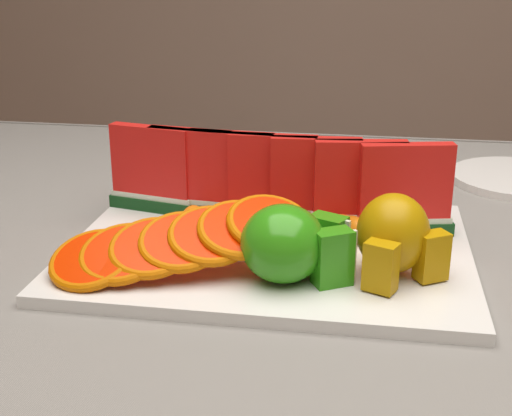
% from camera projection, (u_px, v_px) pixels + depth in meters
% --- Properties ---
extents(table, '(1.40, 0.90, 0.75)m').
position_uv_depth(table, '(314.00, 349.00, 0.75)').
color(table, '#432D17').
rests_on(table, ground).
extents(tablecloth, '(1.53, 1.03, 0.20)m').
position_uv_depth(tablecloth, '(316.00, 296.00, 0.73)').
color(tablecloth, gray).
rests_on(tablecloth, table).
extents(platter, '(0.40, 0.30, 0.01)m').
position_uv_depth(platter, '(270.00, 250.00, 0.73)').
color(platter, silver).
rests_on(platter, tablecloth).
extents(apple_cluster, '(0.11, 0.09, 0.07)m').
position_uv_depth(apple_cluster, '(291.00, 245.00, 0.64)').
color(apple_cluster, '#247F10').
rests_on(apple_cluster, platter).
extents(pear_cluster, '(0.09, 0.09, 0.08)m').
position_uv_depth(pear_cluster, '(395.00, 236.00, 0.64)').
color(pear_cluster, '#B5660B').
rests_on(pear_cluster, platter).
extents(fork, '(0.08, 0.19, 0.00)m').
position_uv_depth(fork, '(160.00, 168.00, 1.01)').
color(fork, silver).
rests_on(fork, tablecloth).
extents(watermelon_row, '(0.39, 0.07, 0.10)m').
position_uv_depth(watermelon_row, '(272.00, 181.00, 0.77)').
color(watermelon_row, '#113F19').
rests_on(watermelon_row, platter).
extents(orange_fan_front, '(0.26, 0.15, 0.06)m').
position_uv_depth(orange_fan_front, '(182.00, 241.00, 0.65)').
color(orange_fan_front, orange).
rests_on(orange_fan_front, platter).
extents(orange_fan_back, '(0.29, 0.11, 0.05)m').
position_uv_depth(orange_fan_back, '(268.00, 185.00, 0.84)').
color(orange_fan_back, orange).
rests_on(orange_fan_back, platter).
extents(tangerine_segments, '(0.21, 0.08, 0.03)m').
position_uv_depth(tangerine_segments, '(274.00, 228.00, 0.73)').
color(tangerine_segments, '#E85D04').
rests_on(tangerine_segments, platter).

